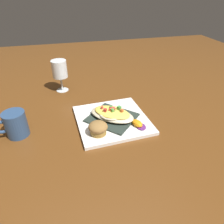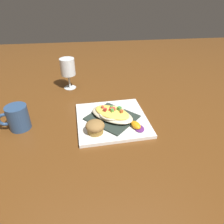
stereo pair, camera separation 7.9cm
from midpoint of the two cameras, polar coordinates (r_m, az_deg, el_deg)
The scene contains 8 objects.
ground_plane at distance 0.82m, azimuth 2.78°, elevation -2.63°, with size 2.60×2.60×0.00m, color #5E3515.
square_plate at distance 0.81m, azimuth 2.79°, elevation -2.26°, with size 0.28×0.28×0.01m, color white.
folded_napkin at distance 0.81m, azimuth 2.81°, elevation -1.69°, with size 0.17×0.16×0.01m, color #27322B.
gratin_dish at distance 0.80m, azimuth 2.85°, elevation -0.53°, with size 0.19×0.20×0.04m.
muffin at distance 0.72m, azimuth -1.66°, elevation -4.32°, with size 0.07×0.07×0.05m.
orange_garnish at distance 0.76m, azimuth 9.93°, elevation -3.97°, with size 0.06×0.05×0.02m.
coffee_mug at distance 0.81m, azimuth -22.53°, elevation -2.03°, with size 0.08×0.11×0.09m.
stemmed_glass at distance 1.05m, azimuth -10.22°, elevation 11.91°, with size 0.07×0.07×0.16m.
Camera 2 is at (0.66, -0.08, 0.47)m, focal length 32.46 mm.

